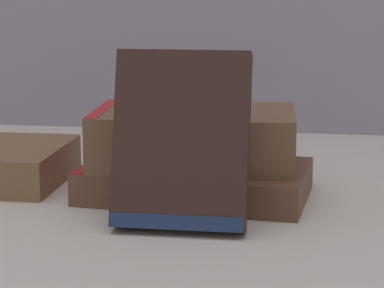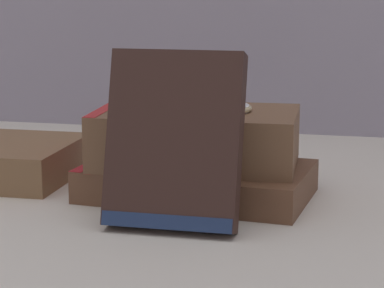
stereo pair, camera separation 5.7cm
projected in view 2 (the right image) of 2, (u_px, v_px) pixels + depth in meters
ground_plane at (145, 195)px, 0.77m from camera, size 3.00×3.00×0.00m
book_flat_bottom at (192, 181)px, 0.76m from camera, size 0.22×0.14×0.03m
book_flat_top at (191, 137)px, 0.76m from camera, size 0.19×0.13×0.05m
book_leaning_front at (174, 146)px, 0.66m from camera, size 0.11×0.06×0.15m
pocket_watch at (221, 108)px, 0.75m from camera, size 0.06×0.06×0.01m
reading_glasses at (183, 162)px, 0.90m from camera, size 0.11×0.06×0.00m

